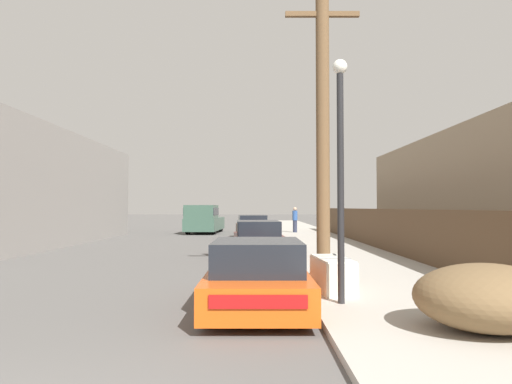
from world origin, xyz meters
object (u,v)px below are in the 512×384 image
(parked_sports_car_red, at_px, (257,277))
(discarded_fridge, at_px, (332,274))
(pedestrian, at_px, (294,219))
(pickup_truck, at_px, (203,219))
(car_parked_mid, at_px, (257,240))
(brush_pile, at_px, (486,297))
(street_lamp, at_px, (340,160))
(car_parked_far, at_px, (251,228))
(utility_pole, at_px, (322,126))

(parked_sports_car_red, bearing_deg, discarded_fridge, 33.54)
(pedestrian, bearing_deg, discarded_fridge, -92.87)
(parked_sports_car_red, height_order, pickup_truck, pickup_truck)
(parked_sports_car_red, bearing_deg, pickup_truck, 98.67)
(car_parked_mid, xyz_separation_m, pedestrian, (2.54, 13.83, 0.37))
(pickup_truck, bearing_deg, brush_pile, 107.92)
(parked_sports_car_red, bearing_deg, street_lamp, -7.20)
(car_parked_mid, bearing_deg, car_parked_far, 88.99)
(parked_sports_car_red, distance_m, pedestrian, 22.45)
(parked_sports_car_red, relative_size, car_parked_mid, 0.98)
(street_lamp, bearing_deg, utility_pole, 87.68)
(parked_sports_car_red, distance_m, street_lamp, 2.56)
(discarded_fridge, height_order, pedestrian, pedestrian)
(pickup_truck, bearing_deg, street_lamp, 105.19)
(parked_sports_car_red, xyz_separation_m, brush_pile, (3.13, -1.96, 0.02))
(pickup_truck, bearing_deg, car_parked_far, 124.56)
(car_parked_mid, bearing_deg, pedestrian, 76.81)
(car_parked_mid, distance_m, utility_pole, 6.74)
(brush_pile, bearing_deg, street_lamp, 132.98)
(car_parked_mid, xyz_separation_m, car_parked_far, (-0.29, 9.26, 0.02))
(parked_sports_car_red, relative_size, brush_pile, 2.05)
(car_parked_mid, bearing_deg, utility_pole, -77.72)
(street_lamp, relative_size, brush_pile, 2.18)
(car_parked_far, height_order, street_lamp, street_lamp)
(utility_pole, relative_size, pedestrian, 4.20)
(car_parked_mid, bearing_deg, pickup_truck, 101.20)
(street_lamp, relative_size, pedestrian, 2.56)
(pickup_truck, bearing_deg, pedestrian, 174.55)
(pickup_truck, relative_size, street_lamp, 1.31)
(street_lamp, distance_m, brush_pile, 3.20)
(discarded_fridge, height_order, car_parked_far, car_parked_far)
(car_parked_mid, height_order, brush_pile, car_parked_mid)
(discarded_fridge, relative_size, pedestrian, 0.95)
(car_parked_far, xyz_separation_m, pickup_truck, (-3.38, 5.48, 0.33))
(car_parked_mid, height_order, car_parked_far, car_parked_far)
(parked_sports_car_red, height_order, car_parked_far, car_parked_far)
(car_parked_far, height_order, pickup_truck, pickup_truck)
(brush_pile, bearing_deg, car_parked_mid, 106.50)
(discarded_fridge, bearing_deg, street_lamp, -96.77)
(utility_pole, relative_size, street_lamp, 1.64)
(car_parked_far, bearing_deg, pickup_truck, 117.63)
(brush_pile, bearing_deg, car_parked_far, 99.73)
(utility_pole, bearing_deg, pickup_truck, 104.27)
(car_parked_far, relative_size, pedestrian, 2.72)
(car_parked_far, relative_size, street_lamp, 1.06)
(pickup_truck, distance_m, utility_pole, 21.33)
(parked_sports_car_red, bearing_deg, brush_pile, -32.27)
(parked_sports_car_red, relative_size, street_lamp, 0.94)
(utility_pole, bearing_deg, car_parked_mid, 105.05)
(discarded_fridge, distance_m, brush_pile, 3.39)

